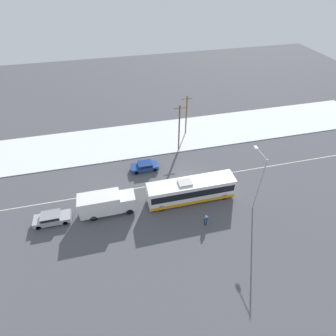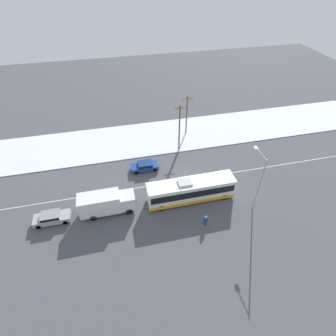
{
  "view_description": "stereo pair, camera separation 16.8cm",
  "coord_description": "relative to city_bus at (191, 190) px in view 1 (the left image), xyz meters",
  "views": [
    {
      "loc": [
        -9.53,
        -27.39,
        26.88
      ],
      "look_at": [
        -2.58,
        1.75,
        1.4
      ],
      "focal_mm": 28.0,
      "sensor_mm": 36.0,
      "label": 1
    },
    {
      "loc": [
        -9.36,
        -27.42,
        26.88
      ],
      "look_at": [
        -2.58,
        1.75,
        1.4
      ],
      "focal_mm": 28.0,
      "sensor_mm": 36.0,
      "label": 2
    }
  ],
  "objects": [
    {
      "name": "city_bus",
      "position": [
        0.0,
        0.0,
        0.0
      ],
      "size": [
        11.87,
        2.57,
        3.41
      ],
      "color": "white",
      "rests_on": "ground_plane"
    },
    {
      "name": "sedan_car",
      "position": [
        -5.11,
        7.59,
        -0.92
      ],
      "size": [
        4.18,
        1.8,
        1.34
      ],
      "rotation": [
        0.0,
        0.0,
        3.14
      ],
      "color": "navy",
      "rests_on": "ground_plane"
    },
    {
      "name": "utility_pole_snowlot",
      "position": [
        4.02,
        16.17,
        2.26
      ],
      "size": [
        1.8,
        0.24,
        7.49
      ],
      "color": "brown",
      "rests_on": "ground_plane"
    },
    {
      "name": "pedestrian_at_stop",
      "position": [
        0.52,
        -4.7,
        -0.63
      ],
      "size": [
        0.61,
        0.27,
        1.69
      ],
      "color": "#23232D",
      "rests_on": "ground_plane"
    },
    {
      "name": "utility_pole_roadside",
      "position": [
        1.41,
        11.48,
        2.73
      ],
      "size": [
        1.8,
        0.24,
        8.42
      ],
      "color": "brown",
      "rests_on": "ground_plane"
    },
    {
      "name": "lane_marking_center",
      "position": [
        0.71,
        3.78,
        -1.66
      ],
      "size": [
        60.0,
        0.12,
        0.0
      ],
      "color": "silver",
      "rests_on": "ground_plane"
    },
    {
      "name": "parked_car_near_truck",
      "position": [
        -18.18,
        0.22,
        -0.89
      ],
      "size": [
        4.5,
        1.8,
        1.41
      ],
      "color": "#9E9EA3",
      "rests_on": "ground_plane"
    },
    {
      "name": "streetlamp",
      "position": [
        7.67,
        -2.94,
        3.55
      ],
      "size": [
        0.36,
        3.05,
        8.28
      ],
      "color": "#9EA3A8",
      "rests_on": "ground_plane"
    },
    {
      "name": "snow_lot",
      "position": [
        0.71,
        16.1,
        -1.6
      ],
      "size": [
        80.0,
        10.65,
        0.12
      ],
      "color": "silver",
      "rests_on": "ground_plane"
    },
    {
      "name": "ground_plane",
      "position": [
        0.71,
        3.78,
        -1.66
      ],
      "size": [
        120.0,
        120.0,
        0.0
      ],
      "primitive_type": "plane",
      "color": "#4C4C51"
    },
    {
      "name": "box_truck",
      "position": [
        -11.3,
        0.25,
        0.06
      ],
      "size": [
        7.13,
        2.3,
        3.13
      ],
      "color": "silver",
      "rests_on": "ground_plane"
    }
  ]
}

